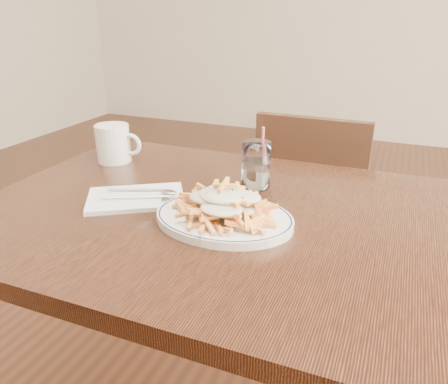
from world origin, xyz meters
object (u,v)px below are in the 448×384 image
at_px(water_glass, 256,168).
at_px(fries_plate, 224,218).
at_px(table, 238,243).
at_px(coffee_mug, 114,143).
at_px(chair_far, 312,207).
at_px(loaded_fries, 224,200).

bearing_deg(water_glass, fries_plate, -89.14).
relative_size(table, water_glass, 7.59).
height_order(table, fries_plate, fries_plate).
distance_m(water_glass, coffee_mug, 0.45).
bearing_deg(chair_far, coffee_mug, -135.02).
relative_size(chair_far, coffee_mug, 6.06).
bearing_deg(fries_plate, loaded_fries, 180.00).
relative_size(table, coffee_mug, 8.68).
height_order(table, chair_far, chair_far).
relative_size(table, fries_plate, 3.51).
xyz_separation_m(chair_far, fries_plate, (-0.05, -0.75, 0.29)).
distance_m(table, loaded_fries, 0.14).
bearing_deg(table, coffee_mug, 157.19).
bearing_deg(coffee_mug, table, -22.81).
relative_size(fries_plate, loaded_fries, 1.49).
distance_m(loaded_fries, coffee_mug, 0.52).
height_order(chair_far, fries_plate, chair_far).
distance_m(fries_plate, loaded_fries, 0.04).
relative_size(fries_plate, coffee_mug, 2.47).
xyz_separation_m(fries_plate, coffee_mug, (-0.45, 0.25, 0.04)).
height_order(table, loaded_fries, loaded_fries).
bearing_deg(coffee_mug, loaded_fries, -29.20).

